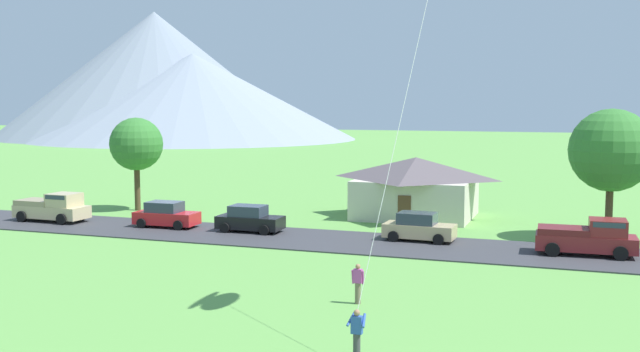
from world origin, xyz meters
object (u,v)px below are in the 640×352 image
(parked_car_tan_mid_west, at_px, (419,227))
(tree_left_of_center, at_px, (611,151))
(pickup_truck_sand_east_side, at_px, (53,207))
(tree_right_of_center, at_px, (136,144))
(watcher_person, at_px, (358,283))
(pickup_truck_maroon_west_side, at_px, (589,237))
(parked_car_black_east_end, at_px, (250,219))
(house_leftmost, at_px, (416,186))
(parked_car_red_west_end, at_px, (166,215))

(parked_car_tan_mid_west, bearing_deg, tree_left_of_center, 22.14)
(tree_left_of_center, relative_size, pickup_truck_sand_east_side, 1.51)
(tree_left_of_center, xyz_separation_m, tree_right_of_center, (-33.88, 1.26, -0.34))
(pickup_truck_sand_east_side, xyz_separation_m, watcher_person, (25.89, -13.02, -0.18))
(tree_left_of_center, height_order, pickup_truck_sand_east_side, tree_left_of_center)
(pickup_truck_maroon_west_side, bearing_deg, pickup_truck_sand_east_side, -179.64)
(parked_car_tan_mid_west, bearing_deg, watcher_person, -88.16)
(parked_car_tan_mid_west, xyz_separation_m, parked_car_black_east_end, (-10.84, -0.56, 0.00))
(house_leftmost, height_order, tree_left_of_center, tree_left_of_center)
(parked_car_tan_mid_west, distance_m, pickup_truck_sand_east_side, 25.47)
(tree_left_of_center, relative_size, parked_car_tan_mid_west, 1.87)
(tree_left_of_center, distance_m, watcher_person, 21.81)
(parked_car_black_east_end, xyz_separation_m, pickup_truck_maroon_west_side, (20.36, -0.55, 0.19))
(parked_car_tan_mid_west, bearing_deg, parked_car_black_east_end, -177.06)
(tree_left_of_center, xyz_separation_m, pickup_truck_sand_east_side, (-36.13, -5.68, -4.37))
(house_leftmost, xyz_separation_m, pickup_truck_maroon_west_side, (11.76, -10.55, -1.20))
(tree_right_of_center, xyz_separation_m, parked_car_red_west_end, (6.37, -6.38, -4.22))
(parked_car_red_west_end, relative_size, watcher_person, 2.54)
(parked_car_tan_mid_west, height_order, watcher_person, parked_car_tan_mid_west)
(watcher_person, bearing_deg, tree_right_of_center, 139.82)
(parked_car_tan_mid_west, distance_m, pickup_truck_maroon_west_side, 9.59)
(parked_car_black_east_end, relative_size, watcher_person, 2.52)
(watcher_person, bearing_deg, parked_car_red_west_end, 141.82)
(pickup_truck_sand_east_side, bearing_deg, house_leftmost, 24.90)
(parked_car_tan_mid_west, height_order, pickup_truck_sand_east_side, pickup_truck_sand_east_side)
(parked_car_tan_mid_west, bearing_deg, house_leftmost, 103.28)
(tree_right_of_center, bearing_deg, house_leftmost, 10.34)
(pickup_truck_maroon_west_side, xyz_separation_m, pickup_truck_sand_east_side, (-34.96, -0.22, 0.00))
(parked_car_red_west_end, xyz_separation_m, parked_car_black_east_end, (5.98, 0.21, 0.00))
(tree_right_of_center, relative_size, watcher_person, 4.27)
(tree_left_of_center, xyz_separation_m, parked_car_tan_mid_west, (-10.70, -4.35, -4.57))
(parked_car_red_west_end, relative_size, parked_car_black_east_end, 1.01)
(tree_left_of_center, relative_size, tree_right_of_center, 1.11)
(house_leftmost, height_order, parked_car_red_west_end, house_leftmost)
(house_leftmost, relative_size, pickup_truck_maroon_west_side, 1.66)
(pickup_truck_sand_east_side, bearing_deg, watcher_person, -26.70)
(parked_car_red_west_end, xyz_separation_m, parked_car_tan_mid_west, (16.82, 0.77, 0.00))
(tree_right_of_center, distance_m, parked_car_red_west_end, 9.95)
(tree_left_of_center, bearing_deg, pickup_truck_sand_east_side, -171.06)
(parked_car_tan_mid_west, xyz_separation_m, watcher_person, (0.46, -14.35, 0.01))
(tree_right_of_center, distance_m, watcher_person, 31.23)
(parked_car_black_east_end, bearing_deg, parked_car_red_west_end, -178.00)
(parked_car_black_east_end, distance_m, watcher_person, 17.83)
(house_leftmost, height_order, parked_car_tan_mid_west, house_leftmost)
(pickup_truck_sand_east_side, distance_m, watcher_person, 28.98)
(house_leftmost, bearing_deg, tree_left_of_center, -21.48)
(house_leftmost, height_order, tree_right_of_center, tree_right_of_center)
(parked_car_tan_mid_west, bearing_deg, tree_right_of_center, 166.39)
(house_leftmost, distance_m, watcher_person, 23.98)
(parked_car_red_west_end, relative_size, pickup_truck_sand_east_side, 0.81)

